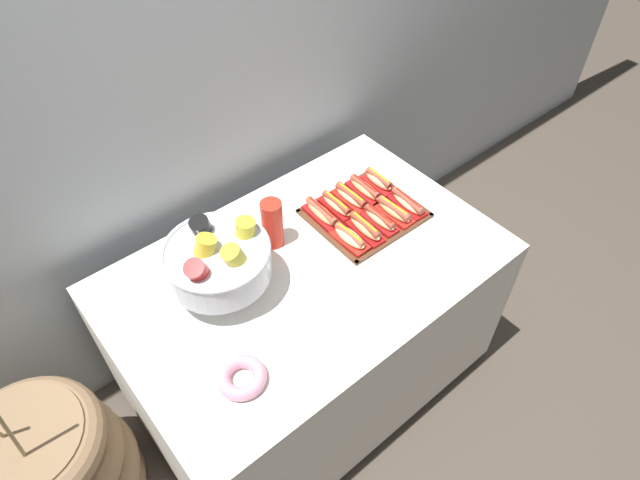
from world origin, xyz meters
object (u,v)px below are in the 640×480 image
Objects in this scene: hot_dog_0 at (350,238)px; hot_dog_9 at (379,181)px; hot_dog_6 at (336,205)px; cup_stack at (272,224)px; hot_dog_5 at (322,213)px; hot_dog_7 at (351,197)px; hot_dog_8 at (365,189)px; donut at (242,377)px; buffet_table at (308,324)px; hot_dog_2 at (380,220)px; punch_bowl at (218,260)px; hot_dog_3 at (394,211)px; serving_tray at (365,214)px; hot_dog_1 at (365,228)px; floor_vase at (52,473)px; hot_dog_4 at (407,203)px.

hot_dog_9 is at bearing 28.08° from hot_dog_0.
hot_dog_0 is at bearing -115.18° from hot_dog_6.
hot_dog_0 is 0.81× the size of cup_stack.
hot_dog_5 reaches higher than hot_dog_7.
hot_dog_7 is (0.15, -0.00, -0.00)m from hot_dog_5.
hot_dog_8 is 0.93m from donut.
hot_dog_0 is at bearing -5.68° from buffet_table.
hot_dog_5 is 0.22m from cup_stack.
punch_bowl is (-0.62, 0.13, 0.11)m from hot_dog_2.
hot_dog_2 is 0.89× the size of hot_dog_5.
buffet_table is at bearing -83.44° from cup_stack.
cup_stack is (-0.36, 0.02, 0.07)m from hot_dog_7.
hot_dog_8 is at bearing -0.73° from hot_dog_6.
hot_dog_2 is at bearing -66.29° from hot_dog_6.
buffet_table is at bearing 176.49° from hot_dog_2.
hot_dog_2 reaches higher than hot_dog_8.
punch_bowl is (-0.70, 0.13, 0.11)m from hot_dog_3.
punch_bowl is at bearing 169.70° from hot_dog_3.
hot_dog_8 is at bearing 179.27° from hot_dog_9.
hot_dog_8 is 0.44m from cup_stack.
hot_dog_8 is at bearing 46.99° from serving_tray.
hot_dog_5 is at bearing 31.09° from donut.
donut is at bearing -154.17° from hot_dog_7.
hot_dog_9 is at bearing 16.07° from buffet_table.
hot_dog_1 is (0.27, -0.02, 0.40)m from buffet_table.
hot_dog_6 reaches higher than donut.
hot_dog_8 is at bearing 23.77° from donut.
punch_bowl reaches higher than hot_dog_5.
punch_bowl is at bearing -176.90° from hot_dog_8.
punch_bowl is at bearing -4.09° from floor_vase.
hot_dog_0 is 0.92× the size of hot_dog_1.
hot_dog_2 is (0.34, -0.02, 0.40)m from buffet_table.
hot_dog_4 is at bearing -20.53° from cup_stack.
hot_dog_1 reaches higher than hot_dog_4.
hot_dog_5 is (0.00, 0.16, 0.00)m from hot_dog_0.
hot_dog_9 is at bearing 21.99° from donut.
cup_stack reaches higher than hot_dog_2.
hot_dog_3 is at bearing -0.73° from hot_dog_0.
donut is at bearing -161.16° from hot_dog_0.
floor_vase is at bearing 179.36° from hot_dog_7.
hot_dog_2 is at bearing 179.27° from hot_dog_3.
hot_dog_9 is at bearing 46.99° from hot_dog_2.
floor_vase is 1.63m from hot_dog_9.
buffet_table is 0.49m from cup_stack.
serving_tray is 0.64m from punch_bowl.
serving_tray is at bearing 28.08° from hot_dog_0.
serving_tray is 0.12m from hot_dog_8.
hot_dog_9 is (0.49, 0.14, 0.40)m from buffet_table.
hot_dog_4 is at bearing -0.73° from hot_dog_3.
punch_bowl reaches higher than floor_vase.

